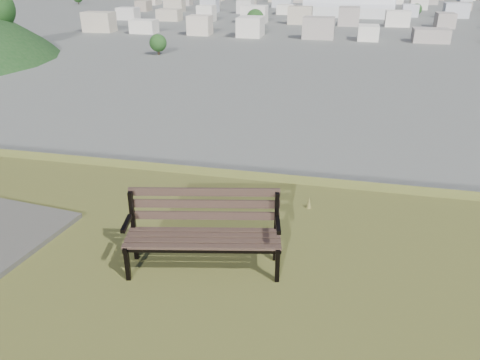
# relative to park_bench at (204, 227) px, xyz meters

# --- Properties ---
(park_bench) EXTENTS (1.90, 0.94, 0.95)m
(park_bench) POSITION_rel_park_bench_xyz_m (0.00, 0.00, 0.00)
(park_bench) COLOR #3F2F24
(park_bench) RESTS_ON hilltop_mesa
(arena) EXTENTS (52.98, 26.68, 21.55)m
(arena) POSITION_rel_park_bench_xyz_m (0.62, 291.99, -20.46)
(arena) COLOR silver
(arena) RESTS_ON ground
(city_trees) EXTENTS (406.52, 387.20, 9.98)m
(city_trees) POSITION_rel_park_bench_xyz_m (-27.67, 317.57, -20.70)
(city_trees) COLOR #382B1C
(city_trees) RESTS_ON ground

